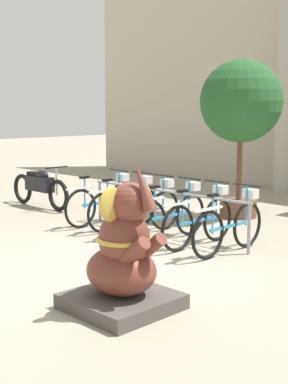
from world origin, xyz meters
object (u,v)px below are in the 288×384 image
at_px(bicycle_0, 103,202).
at_px(bicycle_2, 146,210).
at_px(bicycle_1, 125,206).
at_px(potted_tree, 241,106).
at_px(bicycle_3, 172,215).
at_px(motorcycle, 40,187).
at_px(elephant_statue, 124,260).
at_px(bicycle_5, 230,225).
at_px(bicycle_4, 200,220).

height_order(bicycle_0, bicycle_2, same).
bearing_deg(bicycle_1, potted_tree, 70.85).
xyz_separation_m(bicycle_3, motorcycle, (-3.98, 0.13, 0.04)).
bearing_deg(elephant_statue, bicycle_1, 137.11).
height_order(bicycle_1, bicycle_5, same).
xyz_separation_m(bicycle_5, potted_tree, (-1.49, 2.31, 1.74)).
height_order(bicycle_5, potted_tree, potted_tree).
bearing_deg(bicycle_3, bicycle_0, -179.22).
bearing_deg(bicycle_1, bicycle_0, -175.65).
distance_m(bicycle_5, potted_tree, 3.25).
bearing_deg(bicycle_0, elephant_statue, -37.31).
distance_m(motorcycle, potted_tree, 4.56).
xyz_separation_m(bicycle_3, bicycle_4, (0.57, 0.00, 0.00)).
distance_m(bicycle_2, potted_tree, 2.92).
height_order(bicycle_0, potted_tree, potted_tree).
bearing_deg(bicycle_5, bicycle_3, 179.92).
bearing_deg(bicycle_1, bicycle_5, -0.55).
height_order(bicycle_0, bicycle_1, same).
distance_m(bicycle_4, elephant_statue, 2.89).
height_order(bicycle_1, bicycle_2, same).
xyz_separation_m(bicycle_0, bicycle_1, (0.57, 0.04, 0.00)).
xyz_separation_m(bicycle_5, elephant_statue, (0.58, -2.64, 0.13)).
height_order(bicycle_1, bicycle_4, same).
relative_size(bicycle_2, bicycle_4, 1.00).
bearing_deg(elephant_statue, bicycle_3, 123.14).
distance_m(bicycle_2, bicycle_4, 1.14).
xyz_separation_m(bicycle_0, bicycle_3, (1.71, 0.02, 0.00)).
bearing_deg(motorcycle, bicycle_2, -2.53).
xyz_separation_m(bicycle_1, elephant_statue, (2.87, -2.66, 0.13)).
xyz_separation_m(elephant_statue, potted_tree, (-2.07, 4.95, 1.61)).
bearing_deg(bicycle_4, bicycle_0, -179.37).
xyz_separation_m(bicycle_2, motorcycle, (-3.41, 0.15, 0.04)).
relative_size(bicycle_0, bicycle_1, 1.00).
relative_size(elephant_statue, motorcycle, 0.79).
relative_size(bicycle_5, potted_tree, 0.55).
xyz_separation_m(bicycle_0, bicycle_4, (2.28, 0.03, 0.00)).
relative_size(bicycle_4, elephant_statue, 1.04).
distance_m(bicycle_5, elephant_statue, 2.71).
bearing_deg(bicycle_0, potted_tree, 59.64).
relative_size(bicycle_3, elephant_statue, 1.04).
height_order(bicycle_1, bicycle_3, same).
relative_size(bicycle_1, elephant_statue, 1.04).
relative_size(bicycle_2, bicycle_3, 1.00).
bearing_deg(bicycle_5, bicycle_1, 179.45).
height_order(bicycle_1, potted_tree, potted_tree).
height_order(bicycle_4, potted_tree, potted_tree).
xyz_separation_m(bicycle_3, bicycle_5, (1.14, -0.00, 0.00)).
bearing_deg(potted_tree, bicycle_1, -109.15).
relative_size(bicycle_1, bicycle_2, 1.00).
relative_size(bicycle_2, bicycle_5, 1.00).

